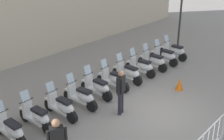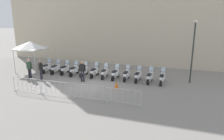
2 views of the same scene
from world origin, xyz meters
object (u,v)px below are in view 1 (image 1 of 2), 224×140
at_px(motorcycle_11, 174,51).
at_px(traffic_cone, 179,84).
at_px(motorcycle_10, 165,56).
at_px(officer_near_row_end, 121,90).
at_px(motorcycle_8, 142,66).
at_px(motorcycle_9, 154,61).
at_px(motorcycle_4, 81,96).
at_px(motorcycle_5, 97,87).
at_px(motorcycle_2, 37,117).
at_px(motorcycle_3, 61,106).
at_px(motorcycle_6, 114,79).
at_px(motorcycle_7, 128,73).
at_px(motorcycle_1, 11,130).

height_order(motorcycle_11, traffic_cone, motorcycle_11).
bearing_deg(motorcycle_10, officer_near_row_end, -168.78).
height_order(motorcycle_8, motorcycle_9, same).
bearing_deg(motorcycle_4, motorcycle_5, 1.48).
bearing_deg(motorcycle_2, officer_near_row_end, -33.98).
relative_size(motorcycle_4, motorcycle_10, 1.00).
xyz_separation_m(motorcycle_8, officer_near_row_end, (-3.44, -1.27, 0.53)).
bearing_deg(motorcycle_4, motorcycle_10, -3.96).
bearing_deg(officer_near_row_end, motorcycle_3, 134.89).
bearing_deg(officer_near_row_end, motorcycle_6, 43.99).
height_order(motorcycle_5, motorcycle_6, same).
bearing_deg(motorcycle_3, motorcycle_8, -2.98).
relative_size(motorcycle_10, officer_near_row_end, 1.00).
distance_m(motorcycle_3, motorcycle_10, 6.95).
bearing_deg(motorcycle_2, traffic_cone, -24.48).
bearing_deg(motorcycle_8, motorcycle_7, 175.46).
distance_m(motorcycle_5, motorcycle_10, 4.96).
distance_m(motorcycle_2, motorcycle_3, 1.00).
height_order(motorcycle_1, motorcycle_2, same).
xyz_separation_m(motorcycle_3, motorcycle_6, (2.98, -0.11, 0.00)).
xyz_separation_m(motorcycle_10, traffic_cone, (-2.30, -1.94, -0.18)).
bearing_deg(motorcycle_11, motorcycle_4, 176.31).
bearing_deg(motorcycle_7, motorcycle_5, 175.19).
height_order(motorcycle_5, motorcycle_10, same).
xyz_separation_m(motorcycle_2, motorcycle_6, (3.97, -0.27, 0.00)).
xyz_separation_m(motorcycle_5, motorcycle_11, (5.94, -0.47, 0.00)).
xyz_separation_m(motorcycle_5, motorcycle_9, (3.96, -0.34, 0.00)).
bearing_deg(traffic_cone, motorcycle_6, 125.83).
distance_m(motorcycle_2, motorcycle_6, 3.97).
bearing_deg(motorcycle_4, motorcycle_1, 175.58).
distance_m(motorcycle_11, officer_near_row_end, 6.51).
distance_m(motorcycle_5, motorcycle_8, 2.98).
distance_m(motorcycle_2, motorcycle_5, 2.98).
distance_m(motorcycle_1, motorcycle_5, 3.97).
bearing_deg(officer_near_row_end, traffic_cone, -15.60).
xyz_separation_m(motorcycle_4, motorcycle_6, (1.99, -0.07, 0.00)).
bearing_deg(traffic_cone, motorcycle_3, 152.67).
xyz_separation_m(motorcycle_6, motorcycle_11, (4.95, -0.37, 0.00)).
bearing_deg(motorcycle_5, traffic_cone, -42.01).
bearing_deg(motorcycle_6, motorcycle_9, -4.74).
height_order(motorcycle_4, traffic_cone, motorcycle_4).
height_order(motorcycle_4, motorcycle_9, same).
bearing_deg(motorcycle_11, traffic_cone, -149.96).
relative_size(motorcycle_5, motorcycle_9, 1.00).
bearing_deg(officer_near_row_end, motorcycle_4, 109.38).
bearing_deg(motorcycle_11, motorcycle_9, 176.28).
bearing_deg(motorcycle_6, motorcycle_1, 176.52).
height_order(motorcycle_2, motorcycle_5, same).
bearing_deg(motorcycle_9, motorcycle_1, 176.05).
bearing_deg(motorcycle_5, motorcycle_8, -4.72).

